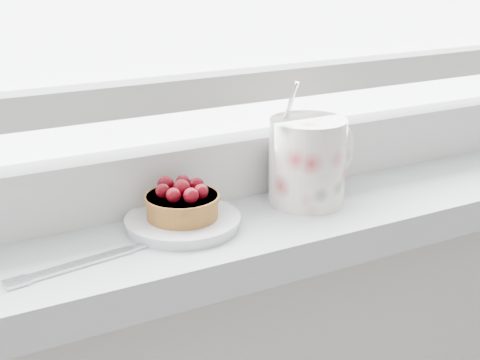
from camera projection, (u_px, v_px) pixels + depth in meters
saucer at (183, 222)px, 0.72m from camera, size 0.12×0.12×0.01m
raspberry_tart at (182, 202)px, 0.71m from camera, size 0.08×0.08×0.04m
floral_mug at (309, 159)px, 0.77m from camera, size 0.14×0.11×0.14m
fork at (114, 254)px, 0.65m from camera, size 0.22×0.05×0.00m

